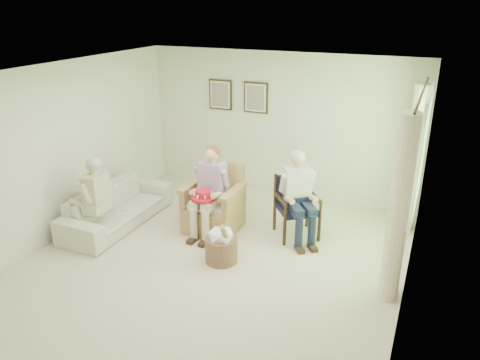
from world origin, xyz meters
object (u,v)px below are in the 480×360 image
(red_hat, at_px, (203,196))
(wicker_armchair, at_px, (214,209))
(sofa, at_px, (117,207))
(person_dark, at_px, (297,190))
(person_wicker, at_px, (210,185))
(person_sofa, at_px, (92,195))
(hatbox, at_px, (221,244))
(wood_armchair, at_px, (299,204))

(red_hat, bearing_deg, wicker_armchair, 89.31)
(sofa, height_order, red_hat, red_hat)
(person_dark, bearing_deg, person_wicker, 159.26)
(person_sofa, bearing_deg, person_wicker, 113.99)
(sofa, bearing_deg, person_sofa, 180.00)
(person_sofa, height_order, hatbox, person_sofa)
(wood_armchair, bearing_deg, sofa, 160.70)
(person_dark, xyz_separation_m, red_hat, (-1.26, -0.56, -0.08))
(person_wicker, bearing_deg, hatbox, -52.51)
(wicker_armchair, height_order, hatbox, wicker_armchair)
(wood_armchair, bearing_deg, red_hat, 172.95)
(person_dark, bearing_deg, wicker_armchair, 153.31)
(wicker_armchair, distance_m, person_sofa, 1.85)
(sofa, relative_size, red_hat, 5.61)
(wicker_armchair, bearing_deg, person_dark, 10.78)
(wood_armchair, bearing_deg, hatbox, -157.17)
(person_wicker, xyz_separation_m, hatbox, (0.53, -0.72, -0.53))
(wood_armchair, height_order, person_sofa, person_sofa)
(sofa, xyz_separation_m, person_dark, (2.77, 0.71, 0.48))
(wicker_armchair, relative_size, hatbox, 1.55)
(person_wicker, distance_m, red_hat, 0.23)
(wood_armchair, relative_size, person_wicker, 0.68)
(wicker_armchair, distance_m, person_wicker, 0.48)
(wood_armchair, height_order, sofa, wood_armchair)
(person_dark, bearing_deg, red_hat, 167.43)
(wicker_armchair, relative_size, person_wicker, 0.77)
(sofa, distance_m, person_dark, 2.90)
(wicker_armchair, xyz_separation_m, person_wicker, (0.00, -0.14, 0.46))
(person_dark, relative_size, hatbox, 2.00)
(wood_armchair, distance_m, hatbox, 1.45)
(wicker_armchair, bearing_deg, sofa, -161.15)
(wood_armchair, xyz_separation_m, person_dark, (-0.00, -0.15, 0.28))
(wicker_armchair, relative_size, person_sofa, 0.82)
(wood_armchair, bearing_deg, wicker_armchair, 159.89)
(person_sofa, bearing_deg, wood_armchair, 110.56)
(wood_armchair, bearing_deg, person_wicker, 165.47)
(sofa, bearing_deg, wicker_armchair, -72.07)
(hatbox, bearing_deg, person_wicker, 126.57)
(sofa, xyz_separation_m, person_wicker, (1.51, 0.35, 0.49))
(person_wicker, height_order, hatbox, person_wicker)
(sofa, relative_size, person_wicker, 1.52)
(wicker_armchair, height_order, person_sofa, person_sofa)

